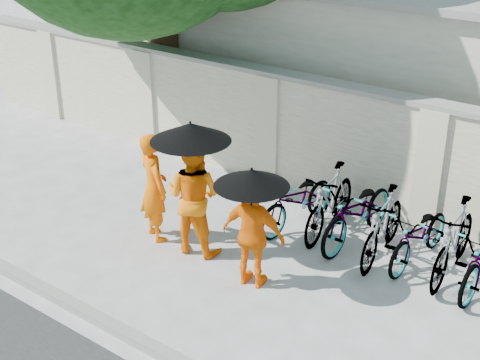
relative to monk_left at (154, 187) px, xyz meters
The scene contains 14 objects.
ground 1.53m from the monk_left, 16.08° to the right, with size 80.00×80.00×0.00m, color silver.
kerb 2.52m from the monk_left, 59.23° to the right, with size 40.00×0.16×0.12m, color gray.
compound_wall 3.61m from the monk_left, 52.04° to the left, with size 20.00×0.30×2.00m, color beige.
monk_left is the anchor object (origin of this frame).
monk_center 0.74m from the monk_left, ahead, with size 0.87×0.68×1.79m, color orange.
parasol_center 1.32m from the monk_left, ahead, with size 1.14×1.14×1.04m.
monk_right 1.99m from the monk_left, ahead, with size 0.91×0.38×1.55m, color orange.
parasol_right 2.17m from the monk_left, ahead, with size 0.99×0.99×0.89m.
bike_0 2.29m from the monk_left, 45.85° to the left, with size 0.61×1.76×0.92m, color gray.
bike_1 2.72m from the monk_left, 40.17° to the left, with size 0.51×1.81×1.09m, color gray.
bike_2 3.12m from the monk_left, 34.21° to the left, with size 0.67×1.93×1.01m, color gray.
bike_3 3.45m from the monk_left, 26.83° to the left, with size 0.49×1.74×1.05m, color gray.
bike_4 3.99m from the monk_left, 26.06° to the left, with size 0.58×1.68×0.88m, color gray.
bike_5 4.42m from the monk_left, 22.81° to the left, with size 0.51×1.82×1.09m, color gray.
Camera 1 is at (5.31, -6.15, 5.19)m, focal length 50.00 mm.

